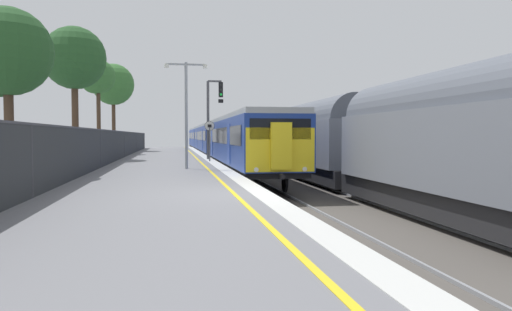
% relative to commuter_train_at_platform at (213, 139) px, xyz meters
% --- Properties ---
extents(ground, '(17.40, 110.00, 1.21)m').
position_rel_commuter_train_at_platform_xyz_m(ground, '(0.54, -36.54, -1.88)').
color(ground, slate).
extents(commuter_train_at_platform, '(2.83, 63.06, 3.81)m').
position_rel_commuter_train_at_platform_xyz_m(commuter_train_at_platform, '(0.00, 0.00, 0.00)').
color(commuter_train_at_platform, navy).
rests_on(commuter_train_at_platform, ground).
extents(freight_train_adjacent_track, '(2.60, 25.47, 4.44)m').
position_rel_commuter_train_at_platform_xyz_m(freight_train_adjacent_track, '(4.00, -29.76, 0.15)').
color(freight_train_adjacent_track, '#232326').
rests_on(freight_train_adjacent_track, ground).
extents(signal_gantry, '(1.10, 0.24, 5.22)m').
position_rel_commuter_train_at_platform_xyz_m(signal_gantry, '(-1.48, -17.13, 1.99)').
color(signal_gantry, '#47474C').
rests_on(signal_gantry, ground).
extents(speed_limit_sign, '(0.59, 0.08, 2.45)m').
position_rel_commuter_train_at_platform_xyz_m(speed_limit_sign, '(-1.85, -19.79, 0.30)').
color(speed_limit_sign, '#59595B').
rests_on(speed_limit_sign, ground).
extents(platform_lamp_mid, '(2.00, 0.20, 5.00)m').
position_rel_commuter_train_at_platform_xyz_m(platform_lamp_mid, '(-3.43, -26.25, 1.73)').
color(platform_lamp_mid, '#93999E').
rests_on(platform_lamp_mid, ground).
extents(platform_back_fence, '(0.07, 99.00, 1.89)m').
position_rel_commuter_train_at_platform_xyz_m(platform_back_fence, '(-7.55, -36.54, -0.28)').
color(platform_back_fence, '#282B2D').
rests_on(platform_back_fence, ground).
extents(background_tree_left, '(4.22, 4.22, 8.94)m').
position_rel_commuter_train_at_platform_xyz_m(background_tree_left, '(-10.00, 2.35, 5.45)').
color(background_tree_left, '#473323').
rests_on(background_tree_left, ground).
extents(background_tree_centre, '(4.08, 4.08, 8.69)m').
position_rel_commuter_train_at_platform_xyz_m(background_tree_centre, '(-10.41, -16.07, 5.21)').
color(background_tree_centre, '#473323').
rests_on(background_tree_centre, ground).
extents(background_tree_right, '(2.90, 2.90, 8.05)m').
position_rel_commuter_train_at_platform_xyz_m(background_tree_right, '(-10.37, -6.27, 5.15)').
color(background_tree_right, '#473323').
rests_on(background_tree_right, ground).
extents(background_tree_back, '(3.53, 3.35, 6.44)m').
position_rel_commuter_train_at_platform_xyz_m(background_tree_back, '(-10.40, -29.46, 3.33)').
color(background_tree_back, '#473323').
rests_on(background_tree_back, ground).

